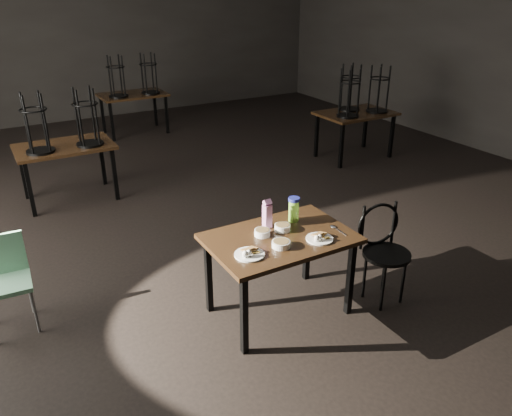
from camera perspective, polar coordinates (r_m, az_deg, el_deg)
room at (r=5.41m, az=-3.48°, el=20.84°), size 12.00×12.04×3.22m
main_table at (r=4.18m, az=2.75°, el=-4.21°), size 1.20×0.80×0.75m
plate_left at (r=3.85m, az=-0.76°, el=-5.18°), size 0.24×0.24×0.08m
plate_right at (r=4.11m, az=7.28°, el=-3.37°), size 0.22×0.22×0.07m
bowl_near at (r=4.14m, az=0.73°, el=-2.80°), size 0.13×0.13×0.05m
bowl_far at (r=4.23m, az=3.04°, el=-2.22°), size 0.14×0.14×0.05m
bowl_big at (r=3.97m, az=2.88°, el=-4.11°), size 0.15×0.15×0.05m
juice_carton at (r=4.24m, az=1.29°, el=-0.72°), size 0.07×0.07×0.26m
water_bottle at (r=4.36m, az=4.33°, el=-0.12°), size 0.12×0.12×0.22m
spoon at (r=4.32m, az=8.95°, el=-2.20°), size 0.05×0.21×0.01m
bentwood_chair at (r=4.60m, az=14.31°, el=-4.15°), size 0.45×0.44×0.89m
school_chair at (r=4.60m, az=-26.78°, el=-6.84°), size 0.39×0.39×0.81m
bg_table_left at (r=6.87m, az=-21.05°, el=6.63°), size 1.20×0.80×1.48m
bg_table_right at (r=8.27m, az=11.44°, el=10.85°), size 1.20×0.80×1.48m
bg_table_far at (r=9.76m, az=-13.88°, el=12.54°), size 1.20×0.80×1.48m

